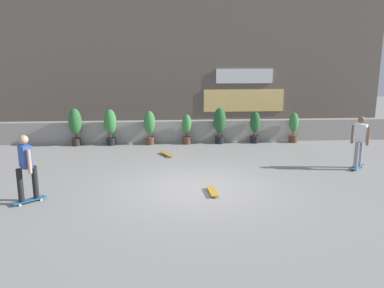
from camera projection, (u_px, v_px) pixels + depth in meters
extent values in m
plane|color=gray|center=(196.00, 188.00, 10.57)|extent=(48.00, 48.00, 0.00)
cube|color=gray|center=(185.00, 131.00, 16.31)|extent=(18.00, 0.40, 0.90)
cube|color=#60564C|center=(180.00, 62.00, 19.59)|extent=(20.00, 2.00, 6.50)
cube|color=white|center=(244.00, 76.00, 18.93)|extent=(2.80, 0.08, 0.70)
cube|color=#F2CC72|center=(244.00, 100.00, 19.20)|extent=(4.00, 0.06, 1.10)
cylinder|color=#2D2823|center=(76.00, 142.00, 15.64)|extent=(0.36, 0.36, 0.30)
cylinder|color=brown|center=(76.00, 136.00, 15.59)|extent=(0.06, 0.06, 0.15)
ellipsoid|color=#2D6B33|center=(75.00, 122.00, 15.45)|extent=(0.52, 0.52, 1.06)
cylinder|color=black|center=(111.00, 141.00, 15.73)|extent=(0.36, 0.36, 0.30)
cylinder|color=brown|center=(111.00, 136.00, 15.68)|extent=(0.06, 0.06, 0.15)
ellipsoid|color=#387F3D|center=(110.00, 122.00, 15.55)|extent=(0.50, 0.50, 1.01)
cylinder|color=brown|center=(150.00, 141.00, 15.84)|extent=(0.36, 0.36, 0.30)
cylinder|color=brown|center=(150.00, 135.00, 15.79)|extent=(0.06, 0.06, 0.15)
ellipsoid|color=#387F3D|center=(149.00, 122.00, 15.67)|extent=(0.46, 0.46, 0.94)
cylinder|color=brown|center=(187.00, 140.00, 15.94)|extent=(0.36, 0.36, 0.30)
cylinder|color=brown|center=(187.00, 135.00, 15.89)|extent=(0.06, 0.06, 0.15)
ellipsoid|color=#387F3D|center=(187.00, 124.00, 15.79)|extent=(0.38, 0.38, 0.78)
cylinder|color=black|center=(219.00, 140.00, 16.03)|extent=(0.36, 0.36, 0.30)
cylinder|color=brown|center=(219.00, 134.00, 15.99)|extent=(0.06, 0.06, 0.15)
ellipsoid|color=#235B2D|center=(220.00, 120.00, 15.85)|extent=(0.51, 0.51, 1.04)
cylinder|color=black|center=(255.00, 139.00, 16.14)|extent=(0.36, 0.36, 0.30)
cylinder|color=brown|center=(255.00, 134.00, 16.09)|extent=(0.06, 0.06, 0.15)
ellipsoid|color=#235B2D|center=(255.00, 122.00, 15.98)|extent=(0.42, 0.42, 0.86)
cylinder|color=brown|center=(293.00, 139.00, 16.25)|extent=(0.36, 0.36, 0.30)
cylinder|color=brown|center=(293.00, 133.00, 16.20)|extent=(0.06, 0.06, 0.15)
ellipsoid|color=#387F3D|center=(294.00, 122.00, 16.09)|extent=(0.39, 0.39, 0.80)
cube|color=#266699|center=(357.00, 167.00, 12.40)|extent=(0.71, 0.71, 0.02)
cylinder|color=silver|center=(357.00, 170.00, 12.16)|extent=(0.06, 0.06, 0.06)
cylinder|color=silver|center=(352.00, 169.00, 12.26)|extent=(0.06, 0.06, 0.06)
cylinder|color=silver|center=(362.00, 167.00, 12.55)|extent=(0.06, 0.06, 0.06)
cylinder|color=silver|center=(357.00, 166.00, 12.65)|extent=(0.06, 0.06, 0.06)
cylinder|color=gray|center=(356.00, 155.00, 12.17)|extent=(0.14, 0.14, 0.82)
cylinder|color=gray|center=(360.00, 153.00, 12.44)|extent=(0.14, 0.14, 0.82)
cube|color=white|center=(360.00, 133.00, 12.15)|extent=(0.40, 0.40, 0.56)
sphere|color=brown|center=(362.00, 120.00, 12.06)|extent=(0.22, 0.22, 0.22)
cylinder|color=brown|center=(368.00, 136.00, 12.02)|extent=(0.09, 0.09, 0.58)
cylinder|color=brown|center=(353.00, 134.00, 12.32)|extent=(0.09, 0.09, 0.58)
cube|color=#266699|center=(29.00, 200.00, 9.50)|extent=(0.74, 0.67, 0.02)
cylinder|color=silver|center=(39.00, 198.00, 9.74)|extent=(0.06, 0.06, 0.06)
cylinder|color=silver|center=(41.00, 200.00, 9.63)|extent=(0.06, 0.06, 0.06)
cylinder|color=silver|center=(18.00, 203.00, 9.39)|extent=(0.06, 0.06, 0.06)
cylinder|color=silver|center=(20.00, 205.00, 9.27)|extent=(0.06, 0.06, 0.06)
cylinder|color=black|center=(35.00, 182.00, 9.53)|extent=(0.14, 0.14, 0.82)
cylinder|color=black|center=(20.00, 185.00, 9.28)|extent=(0.14, 0.14, 0.82)
cube|color=#3359B2|center=(25.00, 156.00, 9.25)|extent=(0.38, 0.40, 0.56)
sphere|color=tan|center=(23.00, 140.00, 9.16)|extent=(0.22, 0.22, 0.22)
cylinder|color=tan|center=(22.00, 158.00, 9.44)|extent=(0.09, 0.09, 0.58)
cylinder|color=tan|center=(29.00, 161.00, 9.11)|extent=(0.09, 0.09, 0.58)
cube|color=#BF8C26|center=(167.00, 154.00, 14.05)|extent=(0.53, 0.81, 0.02)
cylinder|color=silver|center=(162.00, 154.00, 14.24)|extent=(0.05, 0.06, 0.06)
cylinder|color=silver|center=(166.00, 153.00, 14.31)|extent=(0.05, 0.06, 0.06)
cylinder|color=silver|center=(168.00, 157.00, 13.79)|extent=(0.05, 0.06, 0.06)
cylinder|color=silver|center=(172.00, 156.00, 13.87)|extent=(0.05, 0.06, 0.06)
cube|color=#BF8C26|center=(213.00, 191.00, 10.13)|extent=(0.25, 0.81, 0.02)
cylinder|color=silver|center=(217.00, 196.00, 9.90)|extent=(0.03, 0.06, 0.06)
cylinder|color=silver|center=(211.00, 196.00, 9.88)|extent=(0.03, 0.06, 0.06)
cylinder|color=silver|center=(214.00, 189.00, 10.40)|extent=(0.03, 0.06, 0.06)
cylinder|color=silver|center=(208.00, 189.00, 10.38)|extent=(0.03, 0.06, 0.06)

